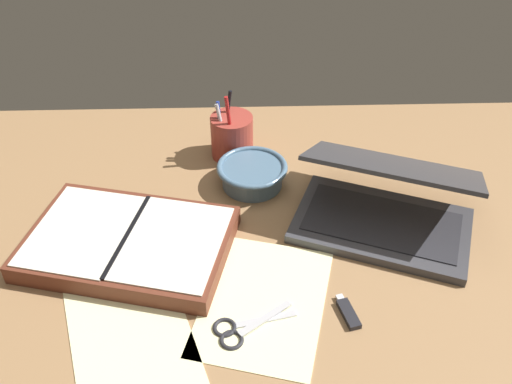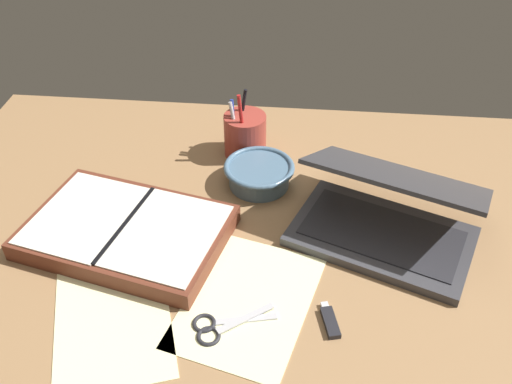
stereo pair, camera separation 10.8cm
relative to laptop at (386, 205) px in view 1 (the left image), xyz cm
name	(u,v)px [view 1 (the left image)]	position (x,y,z in cm)	size (l,w,h in cm)	color
desk_top	(261,245)	(-24.17, -4.46, -5.50)	(140.00, 100.00, 2.00)	#936D47
laptop	(386,205)	(0.00, 0.00, 0.00)	(39.87, 35.70, 15.47)	#38383D
bowl	(252,174)	(-25.28, 13.02, -1.64)	(14.89, 14.89, 5.10)	slate
pen_cup	(232,136)	(-29.54, 24.30, 0.49)	(9.42, 9.42, 16.29)	#9E382D
planner	(129,243)	(-48.48, -6.27, -2.52)	(41.19, 32.40, 4.15)	brown
scissors	(238,330)	(-28.66, -25.31, -4.16)	(13.55, 9.47, 0.80)	#B7B7BC
paper_sheet_front	(266,301)	(-23.83, -19.33, -4.42)	(20.07, 27.93, 0.16)	#F4EFB2
paper_sheet_beside_planner	(131,335)	(-45.68, -25.62, -4.42)	(18.49, 26.09, 0.16)	#F4EFB2
usb_drive	(348,313)	(-10.45, -22.61, -4.00)	(3.44, 7.37, 1.00)	black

